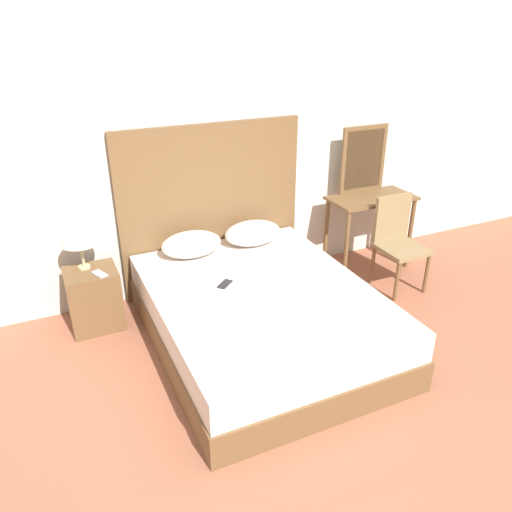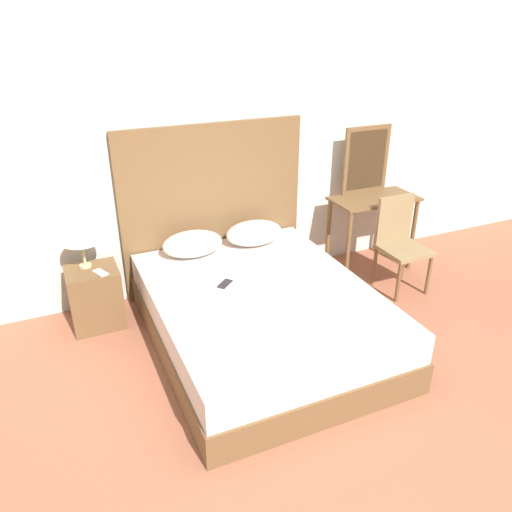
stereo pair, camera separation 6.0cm
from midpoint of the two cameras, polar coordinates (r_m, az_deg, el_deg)
The scene contains 13 objects.
ground_plane at distance 3.30m, azimuth 9.48°, elevation -22.46°, with size 16.00×16.00×0.00m, color #9E5B42.
wall_back at distance 4.61m, azimuth -7.09°, elevation 11.98°, with size 10.00×0.06×2.70m.
bed at distance 4.07m, azimuth 0.21°, elevation -6.90°, with size 1.68×2.13×0.49m.
headboard at distance 4.73m, azimuth -5.41°, elevation 5.39°, with size 1.76×0.05×1.59m.
pillow_left at distance 4.49m, azimuth -7.78°, elevation 1.34°, with size 0.54×0.37×0.22m.
pillow_right at distance 4.68m, azimuth -0.75°, elevation 2.65°, with size 0.54×0.37×0.22m.
phone_on_bed at distance 4.02m, azimuth -4.01°, elevation -3.22°, with size 0.16×0.15×0.01m.
nightstand at distance 4.48m, azimuth -18.36°, elevation -4.67°, with size 0.43×0.37×0.53m.
table_lamp at distance 4.29m, azimuth -19.98°, elevation 2.34°, with size 0.31×0.31×0.40m.
phone_on_nightstand at distance 4.27m, azimuth -17.82°, elevation -1.95°, with size 0.12×0.17×0.01m.
vanity_desk at distance 5.23m, azimuth 12.62°, elevation 4.94°, with size 0.87×0.45×0.79m.
vanity_mirror at distance 5.23m, azimuth 11.85°, elevation 10.76°, with size 0.52×0.03×0.67m.
chair at distance 4.98m, azimuth 15.52°, elevation 2.03°, with size 0.42×0.43×0.91m.
Camera 1 is at (-1.39, -1.73, 2.46)m, focal length 35.00 mm.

